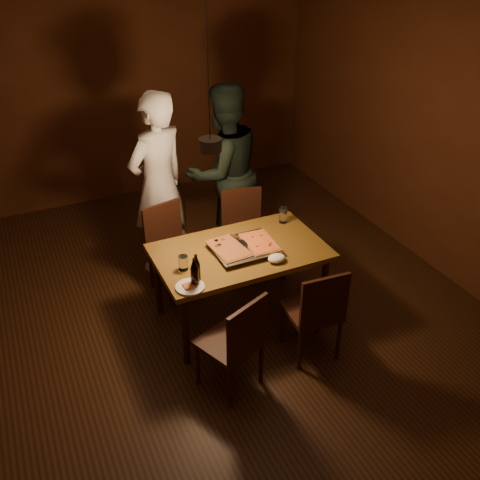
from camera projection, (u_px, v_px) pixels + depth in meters
name	position (u px, v px, depth m)	size (l,w,h in m)	color
room_shell	(212.00, 186.00, 4.32)	(6.00, 6.00, 6.00)	#3B2210
dining_table	(240.00, 257.00, 4.75)	(1.50, 0.90, 0.75)	brown
chair_far_left	(169.00, 240.00, 5.26)	(0.51, 0.51, 0.49)	#38190F
chair_far_right	(243.00, 224.00, 5.54)	(0.50, 0.50, 0.49)	#38190F
chair_near_left	(237.00, 337.00, 4.05)	(0.55, 0.55, 0.49)	#38190F
chair_near_right	(317.00, 307.00, 4.36)	(0.45, 0.45, 0.49)	#38190F
pizza_tray	(244.00, 249.00, 4.68)	(0.55, 0.45, 0.05)	silver
pizza_meat	(229.00, 248.00, 4.62)	(0.26, 0.41, 0.02)	maroon
pizza_cheese	(260.00, 242.00, 4.71)	(0.25, 0.40, 0.02)	gold
spatula	(242.00, 244.00, 4.68)	(0.09, 0.24, 0.04)	silver
beer_bottle_a	(195.00, 272.00, 4.19)	(0.07, 0.07, 0.25)	black
beer_bottle_b	(196.00, 268.00, 4.24)	(0.07, 0.07, 0.25)	black
water_glass_left	(183.00, 263.00, 4.42)	(0.08, 0.08, 0.13)	silver
water_glass_right	(283.00, 215.00, 5.09)	(0.08, 0.08, 0.16)	silver
plate_slice	(190.00, 287.00, 4.22)	(0.23, 0.23, 0.03)	white
napkin	(277.00, 258.00, 4.53)	(0.16, 0.12, 0.07)	white
diner_white	(159.00, 185.00, 5.36)	(0.70, 0.46, 1.91)	silver
diner_dark	(224.00, 172.00, 5.68)	(0.91, 0.71, 1.88)	black
pendant_lamp	(210.00, 143.00, 4.14)	(0.18, 0.18, 1.10)	black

